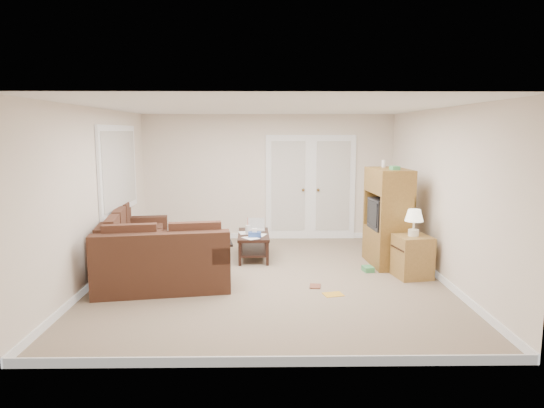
{
  "coord_description": "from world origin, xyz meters",
  "views": [
    {
      "loc": [
        -0.06,
        -6.96,
        2.16
      ],
      "look_at": [
        0.04,
        0.11,
        1.1
      ],
      "focal_mm": 32.0,
      "sensor_mm": 36.0,
      "label": 1
    }
  ],
  "objects_px": {
    "coffee_table": "(254,244)",
    "tv_armoire": "(388,217)",
    "sectional_sofa": "(147,254)",
    "side_cabinet": "(413,253)"
  },
  "relations": [
    {
      "from": "sectional_sofa",
      "to": "coffee_table",
      "type": "bearing_deg",
      "value": 23.64
    },
    {
      "from": "tv_armoire",
      "to": "coffee_table",
      "type": "bearing_deg",
      "value": 164.21
    },
    {
      "from": "sectional_sofa",
      "to": "tv_armoire",
      "type": "bearing_deg",
      "value": -0.63
    },
    {
      "from": "sectional_sofa",
      "to": "side_cabinet",
      "type": "distance_m",
      "value": 3.98
    },
    {
      "from": "tv_armoire",
      "to": "side_cabinet",
      "type": "distance_m",
      "value": 0.87
    },
    {
      "from": "side_cabinet",
      "to": "tv_armoire",
      "type": "bearing_deg",
      "value": 95.75
    },
    {
      "from": "sectional_sofa",
      "to": "side_cabinet",
      "type": "bearing_deg",
      "value": -11.48
    },
    {
      "from": "sectional_sofa",
      "to": "tv_armoire",
      "type": "xyz_separation_m",
      "value": [
        3.77,
        0.59,
        0.46
      ]
    },
    {
      "from": "coffee_table",
      "to": "side_cabinet",
      "type": "bearing_deg",
      "value": -27.73
    },
    {
      "from": "coffee_table",
      "to": "tv_armoire",
      "type": "bearing_deg",
      "value": -13.16
    }
  ]
}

